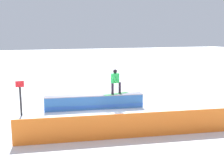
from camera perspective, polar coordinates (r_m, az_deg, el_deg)
ground_plane at (r=14.74m, az=-3.65°, el=-5.15°), size 120.00×120.00×0.00m
grind_box at (r=14.65m, az=-3.66°, el=-3.85°), size 5.23×1.49×0.76m
snowboarder at (r=14.57m, az=0.70°, el=0.69°), size 1.50×0.62×1.34m
safety_fence at (r=10.58m, az=3.62°, el=-8.66°), size 8.44×1.56×0.97m
trail_marker at (r=14.01m, az=-18.51°, el=-2.60°), size 0.40×0.10×1.71m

